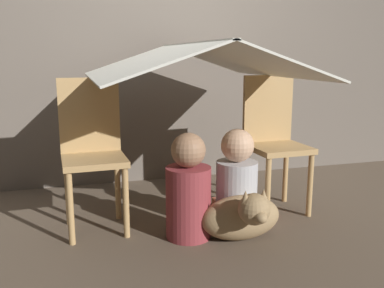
# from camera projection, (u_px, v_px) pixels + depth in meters

# --- Properties ---
(ground_plane) EXTENTS (8.80, 8.80, 0.00)m
(ground_plane) POSITION_uv_depth(u_px,v_px,m) (201.00, 231.00, 2.59)
(ground_plane) COLOR brown
(wall_back) EXTENTS (7.00, 0.05, 2.50)m
(wall_back) POSITION_uv_depth(u_px,v_px,m) (157.00, 30.00, 3.46)
(wall_back) COLOR #6B6056
(wall_back) RESTS_ON ground_plane
(chair_left) EXTENTS (0.38, 0.38, 0.91)m
(chair_left) POSITION_uv_depth(u_px,v_px,m) (92.00, 148.00, 2.57)
(chair_left) COLOR tan
(chair_left) RESTS_ON ground_plane
(chair_right) EXTENTS (0.38, 0.38, 0.91)m
(chair_right) POSITION_uv_depth(u_px,v_px,m) (274.00, 137.00, 2.90)
(chair_right) COLOR tan
(chair_right) RESTS_ON ground_plane
(sheet_canopy) EXTENTS (1.21, 1.42, 0.21)m
(sheet_canopy) POSITION_uv_depth(u_px,v_px,m) (192.00, 60.00, 2.56)
(sheet_canopy) COLOR silver
(person_front) EXTENTS (0.26, 0.26, 0.62)m
(person_front) POSITION_uv_depth(u_px,v_px,m) (188.00, 192.00, 2.46)
(person_front) COLOR maroon
(person_front) RESTS_ON ground_plane
(person_second) EXTENTS (0.25, 0.25, 0.62)m
(person_second) POSITION_uv_depth(u_px,v_px,m) (237.00, 184.00, 2.58)
(person_second) COLOR #B2B2B7
(person_second) RESTS_ON ground_plane
(dog) EXTENTS (0.47, 0.41, 0.35)m
(dog) POSITION_uv_depth(u_px,v_px,m) (243.00, 216.00, 2.42)
(dog) COLOR #9E7F56
(dog) RESTS_ON ground_plane
(floor_cushion) EXTENTS (0.33, 0.27, 0.10)m
(floor_cushion) POSITION_uv_depth(u_px,v_px,m) (242.00, 209.00, 2.83)
(floor_cushion) COLOR #CC664C
(floor_cushion) RESTS_ON ground_plane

